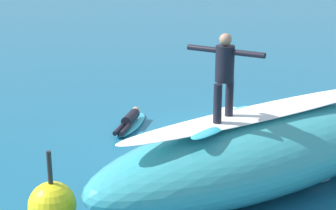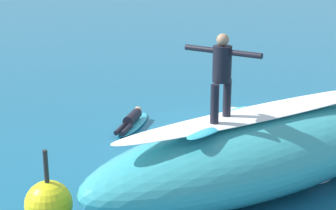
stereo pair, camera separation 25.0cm
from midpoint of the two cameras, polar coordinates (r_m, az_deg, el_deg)
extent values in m
plane|color=#196084|center=(12.99, 5.37, -3.55)|extent=(120.00, 120.00, 0.00)
ellipsoid|color=teal|center=(10.33, 9.63, -4.79)|extent=(7.86, 3.94, 1.50)
ellipsoid|color=white|center=(10.06, 9.85, -0.60)|extent=(6.42, 2.22, 0.08)
ellipsoid|color=#33B2D1|center=(9.39, 5.09, -1.73)|extent=(1.97, 1.64, 0.07)
cylinder|color=black|center=(9.08, 4.50, 0.12)|extent=(0.15, 0.15, 0.68)
cylinder|color=black|center=(9.47, 5.77, 0.80)|extent=(0.15, 0.15, 0.68)
cylinder|color=black|center=(9.11, 5.26, 4.37)|extent=(0.45, 0.45, 0.61)
sphere|color=tan|center=(9.03, 5.33, 6.93)|extent=(0.21, 0.21, 0.21)
cylinder|color=black|center=(8.88, 7.82, 5.38)|extent=(0.41, 0.50, 0.10)
cylinder|color=black|center=(9.27, 2.87, 5.99)|extent=(0.41, 0.50, 0.10)
ellipsoid|color=#33B2D1|center=(13.81, -4.50, -2.07)|extent=(1.53, 1.92, 0.09)
cylinder|color=black|center=(13.75, -4.52, -1.36)|extent=(0.66, 0.79, 0.27)
sphere|color=tan|center=(14.16, -3.95, -0.57)|extent=(0.19, 0.19, 0.19)
cylinder|color=black|center=(13.12, -5.10, -2.63)|extent=(0.46, 0.60, 0.12)
cylinder|color=black|center=(13.17, -5.76, -2.58)|extent=(0.46, 0.60, 0.12)
sphere|color=yellow|center=(9.17, -12.95, -10.33)|extent=(0.79, 0.79, 0.79)
cylinder|color=#262626|center=(8.89, -13.24, -6.47)|extent=(0.08, 0.08, 0.55)
ellipsoid|color=white|center=(11.49, 10.04, -6.21)|extent=(0.90, 0.94, 0.12)
ellipsoid|color=white|center=(11.06, 13.51, -7.25)|extent=(1.28, 1.06, 0.18)
ellipsoid|color=white|center=(14.78, 6.52, -0.70)|extent=(0.92, 1.05, 0.16)
camera|label=1|loc=(0.13, -90.63, -0.19)|focal=57.49mm
camera|label=2|loc=(0.13, 89.37, 0.19)|focal=57.49mm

